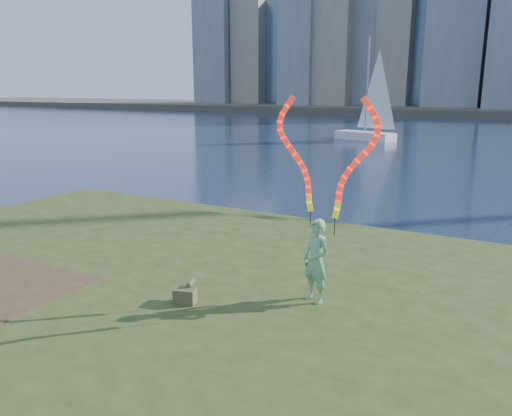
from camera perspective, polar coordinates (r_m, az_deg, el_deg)
The scene contains 6 objects.
ground at distance 11.61m, azimuth -8.52°, elevation -9.52°, with size 320.00×320.00×0.00m, color #18243C.
grassy_knoll at distance 9.92m, azimuth -16.80°, elevation -11.99°, with size 20.00×18.00×0.80m.
far_shore at distance 103.71m, azimuth 25.64°, elevation 10.07°, with size 320.00×40.00×1.20m, color #464233.
woman_with_ribbons at distance 8.70m, azimuth 7.19°, elevation -1.77°, with size 1.83×0.85×3.91m.
canvas_bag at distance 9.06m, azimuth -8.06°, elevation -9.80°, with size 0.43×0.48×0.36m.
sailboat at distance 45.83m, azimuth 12.71°, elevation 9.47°, with size 5.82×3.52×8.88m.
Camera 1 is at (6.58, -8.43, 4.52)m, focal length 35.00 mm.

